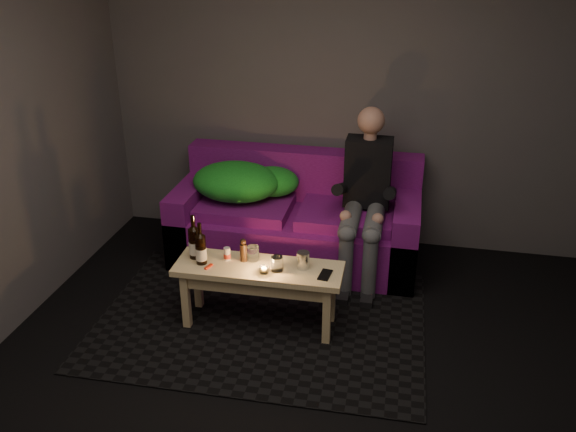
% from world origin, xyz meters
% --- Properties ---
extents(floor, '(4.50, 4.50, 0.00)m').
position_xyz_m(floor, '(0.00, 0.00, 0.00)').
color(floor, black).
rests_on(floor, ground).
extents(room, '(4.50, 4.50, 4.50)m').
position_xyz_m(room, '(0.00, 0.47, 1.64)').
color(room, silver).
rests_on(room, ground).
extents(rug, '(2.26, 1.66, 0.01)m').
position_xyz_m(rug, '(-0.38, 0.85, 0.01)').
color(rug, black).
rests_on(rug, floor).
extents(sofa, '(1.94, 0.87, 0.83)m').
position_xyz_m(sofa, '(-0.32, 1.82, 0.30)').
color(sofa, '#680D64').
rests_on(sofa, floor).
extents(green_blanket, '(0.85, 0.58, 0.29)m').
position_xyz_m(green_blanket, '(-0.77, 1.81, 0.63)').
color(green_blanket, '#167E19').
rests_on(green_blanket, sofa).
extents(person, '(0.35, 0.80, 1.29)m').
position_xyz_m(person, '(0.23, 1.66, 0.67)').
color(person, black).
rests_on(person, sofa).
extents(coffee_table, '(1.12, 0.38, 0.46)m').
position_xyz_m(coffee_table, '(-0.38, 0.80, 0.37)').
color(coffee_table, '#E3CB85').
rests_on(coffee_table, rug).
extents(beer_bottle_a, '(0.08, 0.08, 0.31)m').
position_xyz_m(beer_bottle_a, '(-0.83, 0.83, 0.57)').
color(beer_bottle_a, black).
rests_on(beer_bottle_a, coffee_table).
extents(beer_bottle_b, '(0.07, 0.07, 0.29)m').
position_xyz_m(beer_bottle_b, '(-0.77, 0.76, 0.56)').
color(beer_bottle_b, black).
rests_on(beer_bottle_b, coffee_table).
extents(salt_shaker, '(0.05, 0.05, 0.09)m').
position_xyz_m(salt_shaker, '(-0.61, 0.83, 0.50)').
color(salt_shaker, silver).
rests_on(salt_shaker, coffee_table).
extents(pepper_mill, '(0.06, 0.06, 0.12)m').
position_xyz_m(pepper_mill, '(-0.50, 0.85, 0.52)').
color(pepper_mill, black).
rests_on(pepper_mill, coffee_table).
extents(tumbler_back, '(0.10, 0.10, 0.10)m').
position_xyz_m(tumbler_back, '(-0.44, 0.87, 0.50)').
color(tumbler_back, white).
rests_on(tumbler_back, coffee_table).
extents(tealight, '(0.06, 0.06, 0.05)m').
position_xyz_m(tealight, '(-0.33, 0.72, 0.48)').
color(tealight, white).
rests_on(tealight, coffee_table).
extents(tumbler_front, '(0.10, 0.10, 0.10)m').
position_xyz_m(tumbler_front, '(-0.25, 0.77, 0.51)').
color(tumbler_front, white).
rests_on(tumbler_front, coffee_table).
extents(steel_cup, '(0.10, 0.10, 0.11)m').
position_xyz_m(steel_cup, '(-0.09, 0.83, 0.51)').
color(steel_cup, '#B3B6BA').
rests_on(steel_cup, coffee_table).
extents(smartphone, '(0.09, 0.15, 0.01)m').
position_xyz_m(smartphone, '(0.06, 0.77, 0.46)').
color(smartphone, black).
rests_on(smartphone, coffee_table).
extents(red_lighter, '(0.04, 0.07, 0.01)m').
position_xyz_m(red_lighter, '(-0.70, 0.71, 0.46)').
color(red_lighter, red).
rests_on(red_lighter, coffee_table).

